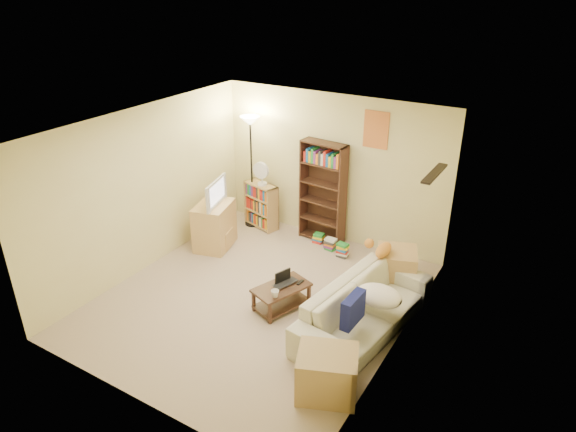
% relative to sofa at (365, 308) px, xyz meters
% --- Properties ---
extents(room, '(4.50, 4.54, 2.52)m').
position_rel_sofa_xyz_m(room, '(-1.55, -0.14, 1.30)').
color(room, tan).
rests_on(room, ground).
extents(sofa, '(2.42, 1.47, 0.64)m').
position_rel_sofa_xyz_m(sofa, '(0.00, 0.00, 0.00)').
color(sofa, beige).
rests_on(sofa, ground).
extents(navy_pillow, '(0.14, 0.42, 0.38)m').
position_rel_sofa_xyz_m(navy_pillow, '(0.04, -0.48, 0.29)').
color(navy_pillow, navy).
rests_on(navy_pillow, sofa).
extents(cream_blanket, '(0.59, 0.42, 0.25)m').
position_rel_sofa_xyz_m(cream_blanket, '(0.16, 0.03, 0.23)').
color(cream_blanket, white).
rests_on(cream_blanket, sofa).
extents(tabby_cat, '(0.51, 0.23, 0.17)m').
position_rel_sofa_xyz_m(tabby_cat, '(-0.16, 0.87, 0.40)').
color(tabby_cat, orange).
rests_on(tabby_cat, sofa).
extents(coffee_table, '(0.67, 0.87, 0.34)m').
position_rel_sofa_xyz_m(coffee_table, '(-1.15, -0.16, -0.11)').
color(coffee_table, '#3E2417').
rests_on(coffee_table, ground).
extents(laptop, '(0.51, 0.46, 0.03)m').
position_rel_sofa_xyz_m(laptop, '(-1.09, -0.10, 0.04)').
color(laptop, black).
rests_on(laptop, coffee_table).
extents(laptop_screen, '(0.10, 0.24, 0.17)m').
position_rel_sofa_xyz_m(laptop_screen, '(-1.19, -0.06, 0.13)').
color(laptop_screen, white).
rests_on(laptop_screen, laptop).
extents(mug, '(0.20, 0.20, 0.10)m').
position_rel_sofa_xyz_m(mug, '(-1.10, -0.40, 0.07)').
color(mug, white).
rests_on(mug, coffee_table).
extents(tv_remote, '(0.05, 0.14, 0.02)m').
position_rel_sofa_xyz_m(tv_remote, '(-0.98, 0.06, 0.03)').
color(tv_remote, black).
rests_on(tv_remote, coffee_table).
extents(tv_stand, '(0.68, 0.82, 0.77)m').
position_rel_sofa_xyz_m(tv_stand, '(-3.03, 0.77, 0.07)').
color(tv_stand, tan).
rests_on(tv_stand, ground).
extents(television, '(0.79, 0.46, 0.43)m').
position_rel_sofa_xyz_m(television, '(-3.03, 0.77, 0.67)').
color(television, black).
rests_on(television, tv_stand).
extents(tall_bookshelf, '(0.81, 0.34, 1.74)m').
position_rel_sofa_xyz_m(tall_bookshelf, '(-1.61, 1.91, 0.60)').
color(tall_bookshelf, '#3E2018').
rests_on(tall_bookshelf, ground).
extents(short_bookshelf, '(0.69, 0.42, 0.83)m').
position_rel_sofa_xyz_m(short_bookshelf, '(-2.78, 1.80, 0.10)').
color(short_bookshelf, tan).
rests_on(short_bookshelf, ground).
extents(desk_fan, '(0.29, 0.17, 0.43)m').
position_rel_sofa_xyz_m(desk_fan, '(-2.73, 1.75, 0.74)').
color(desk_fan, white).
rests_on(desk_fan, short_bookshelf).
extents(floor_lamp, '(0.34, 0.34, 2.01)m').
position_rel_sofa_xyz_m(floor_lamp, '(-2.97, 1.80, 1.28)').
color(floor_lamp, black).
rests_on(floor_lamp, ground).
extents(side_table, '(0.71, 0.71, 0.63)m').
position_rel_sofa_xyz_m(side_table, '(0.01, 1.10, -0.00)').
color(side_table, tan).
rests_on(side_table, ground).
extents(end_cabinet, '(0.80, 0.74, 0.54)m').
position_rel_sofa_xyz_m(end_cabinet, '(0.10, -1.25, -0.05)').
color(end_cabinet, tan).
rests_on(end_cabinet, ground).
extents(book_stacks, '(0.75, 0.38, 0.24)m').
position_rel_sofa_xyz_m(book_stacks, '(-1.29, 1.65, -0.22)').
color(book_stacks, red).
rests_on(book_stacks, ground).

